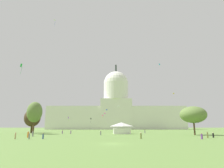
{
  "coord_description": "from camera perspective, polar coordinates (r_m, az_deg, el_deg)",
  "views": [
    {
      "loc": [
        -0.07,
        -37.38,
        3.2
      ],
      "look_at": [
        0.17,
        109.81,
        35.6
      ],
      "focal_mm": 30.78,
      "sensor_mm": 36.0,
      "label": 1
    }
  ],
  "objects": [
    {
      "name": "ground_plane",
      "position": [
        37.52,
        0.02,
        -17.31
      ],
      "size": [
        800.0,
        800.0,
        0.0
      ],
      "primitive_type": "plane",
      "color": "olive"
    },
    {
      "name": "capitol_building",
      "position": [
        206.41,
        1.13,
        -7.56
      ],
      "size": [
        142.66,
        26.54,
        70.36
      ],
      "color": "silver",
      "rests_on": "ground_plane"
    },
    {
      "name": "event_tent",
      "position": [
        84.25,
        2.74,
        -12.95
      ],
      "size": [
        7.47,
        7.12,
        4.79
      ],
      "rotation": [
        0.0,
        0.0,
        0.04
      ],
      "color": "white",
      "rests_on": "ground_plane"
    },
    {
      "name": "tree_east_near",
      "position": [
        78.91,
        22.86,
        -8.4
      ],
      "size": [
        12.24,
        11.81,
        10.54
      ],
      "color": "#4C3823",
      "rests_on": "ground_plane"
    },
    {
      "name": "tree_west_mid",
      "position": [
        88.19,
        -22.09,
        -7.76
      ],
      "size": [
        6.72,
        7.22,
        13.37
      ],
      "color": "#4C3823",
      "rests_on": "ground_plane"
    },
    {
      "name": "tree_west_near",
      "position": [
        102.35,
        -22.66,
        -9.24
      ],
      "size": [
        10.9,
        11.33,
        11.46
      ],
      "color": "#42301E",
      "rests_on": "ground_plane"
    },
    {
      "name": "person_grey_back_right",
      "position": [
        67.67,
        -22.55,
        -13.53
      ],
      "size": [
        0.63,
        0.63,
        1.77
      ],
      "rotation": [
        0.0,
        0.0,
        5.72
      ],
      "color": "gray",
      "rests_on": "ground_plane"
    },
    {
      "name": "person_grey_mid_center",
      "position": [
        54.03,
        -23.47,
        -14.04
      ],
      "size": [
        0.5,
        0.5,
        1.61
      ],
      "rotation": [
        0.0,
        0.0,
        3.85
      ],
      "color": "gray",
      "rests_on": "ground_plane"
    },
    {
      "name": "person_olive_near_tree_east",
      "position": [
        60.04,
        26.4,
        -13.48
      ],
      "size": [
        0.39,
        0.39,
        1.68
      ],
      "rotation": [
        0.0,
        0.0,
        1.66
      ],
      "color": "olive",
      "rests_on": "ground_plane"
    },
    {
      "name": "person_grey_near_tree_west",
      "position": [
        91.26,
        9.63,
        -13.79
      ],
      "size": [
        0.58,
        0.58,
        1.62
      ],
      "rotation": [
        0.0,
        0.0,
        5.44
      ],
      "color": "gray",
      "rests_on": "ground_plane"
    },
    {
      "name": "person_purple_edge_east",
      "position": [
        84.88,
        -12.22,
        -13.8
      ],
      "size": [
        0.47,
        0.47,
        1.62
      ],
      "rotation": [
        0.0,
        0.0,
        2.26
      ],
      "color": "#703D93",
      "rests_on": "ground_plane"
    },
    {
      "name": "person_grey_edge_west",
      "position": [
        71.9,
        -3.48,
        -14.38
      ],
      "size": [
        0.56,
        0.56,
        1.57
      ],
      "rotation": [
        0.0,
        0.0,
        2.03
      ],
      "color": "gray",
      "rests_on": "ground_plane"
    },
    {
      "name": "person_red_front_center",
      "position": [
        95.77,
        5.35,
        -13.83
      ],
      "size": [
        0.54,
        0.54,
        1.62
      ],
      "rotation": [
        0.0,
        0.0,
        0.78
      ],
      "color": "red",
      "rests_on": "ground_plane"
    },
    {
      "name": "person_purple_front_left",
      "position": [
        87.16,
        -14.64,
        -13.66
      ],
      "size": [
        0.48,
        0.48,
        1.54
      ],
      "rotation": [
        0.0,
        0.0,
        5.45
      ],
      "color": "#703D93",
      "rests_on": "ground_plane"
    },
    {
      "name": "person_black_deep_crowd",
      "position": [
        63.57,
        27.76,
        -13.33
      ],
      "size": [
        0.64,
        0.64,
        1.48
      ],
      "rotation": [
        0.0,
        0.0,
        3.74
      ],
      "color": "black",
      "rests_on": "ground_plane"
    },
    {
      "name": "person_olive_lawn_far_right",
      "position": [
        51.86,
        8.49,
        -15.0
      ],
      "size": [
        0.42,
        0.42,
        1.64
      ],
      "rotation": [
        0.0,
        0.0,
        4.79
      ],
      "color": "olive",
      "rests_on": "ground_plane"
    },
    {
      "name": "person_denim_near_tent",
      "position": [
        53.69,
        -19.89,
        -14.37
      ],
      "size": [
        0.4,
        0.4,
        1.54
      ],
      "rotation": [
        0.0,
        0.0,
        6.27
      ],
      "color": "#3D5684",
      "rests_on": "ground_plane"
    },
    {
      "name": "person_purple_aisle_center",
      "position": [
        55.03,
        25.01,
        -13.94
      ],
      "size": [
        0.48,
        0.48,
        1.49
      ],
      "rotation": [
        0.0,
        0.0,
        3.16
      ],
      "color": "#703D93",
      "rests_on": "ground_plane"
    },
    {
      "name": "person_orange_mid_left",
      "position": [
        62.04,
        -23.76,
        -13.61
      ],
      "size": [
        0.54,
        0.54,
        1.78
      ],
      "rotation": [
        0.0,
        0.0,
        1.83
      ],
      "color": "orange",
      "rests_on": "ground_plane"
    },
    {
      "name": "person_tan_front_right",
      "position": [
        56.23,
        -26.87,
        -13.59
      ],
      "size": [
        0.49,
        0.49,
        1.68
      ],
      "rotation": [
        0.0,
        0.0,
        2.21
      ],
      "color": "tan",
      "rests_on": "ground_plane"
    },
    {
      "name": "kite_green_mid",
      "position": [
        73.06,
        -25.48,
        4.67
      ],
      "size": [
        0.65,
        0.54,
        3.95
      ],
      "rotation": [
        0.0,
        0.0,
        3.27
      ],
      "color": "green"
    },
    {
      "name": "kite_gold_mid",
      "position": [
        126.84,
        17.73,
        -2.68
      ],
      "size": [
        0.95,
        0.78,
        0.79
      ],
      "rotation": [
        0.0,
        0.0,
        6.07
      ],
      "color": "gold"
    },
    {
      "name": "kite_pink_low",
      "position": [
        113.4,
        -2.9,
        -9.29
      ],
      "size": [
        0.98,
        0.98,
        2.08
      ],
      "rotation": [
        0.0,
        0.0,
        2.52
      ],
      "color": "pink"
    },
    {
      "name": "kite_magenta_low",
      "position": [
        170.21,
        -2.26,
        -8.7
      ],
      "size": [
        1.14,
        1.15,
        2.18
      ],
      "rotation": [
        0.0,
        0.0,
        3.87
      ],
      "color": "#D1339E"
    },
    {
      "name": "kite_cyan_mid",
      "position": [
        97.82,
        13.81,
        5.68
      ],
      "size": [
        0.82,
        0.61,
        0.9
      ],
      "rotation": [
        0.0,
        0.0,
        2.83
      ],
      "color": "#33BCDB"
    },
    {
      "name": "kite_black_low",
      "position": [
        168.86,
        -6.4,
        -10.21
      ],
      "size": [
        0.97,
        0.94,
        4.04
      ],
      "rotation": [
        0.0,
        0.0,
        4.65
      ],
      "color": "black"
    },
    {
      "name": "kite_lime_high",
      "position": [
        112.42,
        -16.56,
        17.47
      ],
      "size": [
        1.25,
        1.34,
        3.06
      ],
      "rotation": [
        0.0,
        0.0,
        1.1
      ],
      "color": "#8CD133"
    },
    {
      "name": "kite_violet_low",
      "position": [
        142.13,
        -12.92,
        -9.81
      ],
      "size": [
        0.68,
        0.95,
        2.99
      ],
      "rotation": [
        0.0,
        0.0,
        0.27
      ],
      "color": "purple"
    },
    {
      "name": "kite_blue_mid",
      "position": [
        182.76,
        -1.66,
        -7.67
      ],
      "size": [
        1.29,
        1.28,
        1.17
      ],
      "rotation": [
        0.0,
        0.0,
        5.03
      ],
      "color": "blue"
    },
    {
      "name": "kite_white_low",
      "position": [
        130.51,
        1.85,
        -6.67
      ],
      "size": [
        1.02,
        1.08,
        1.24
      ],
      "rotation": [
        0.0,
        0.0,
        6.17
      ],
      "color": "white"
    }
  ]
}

